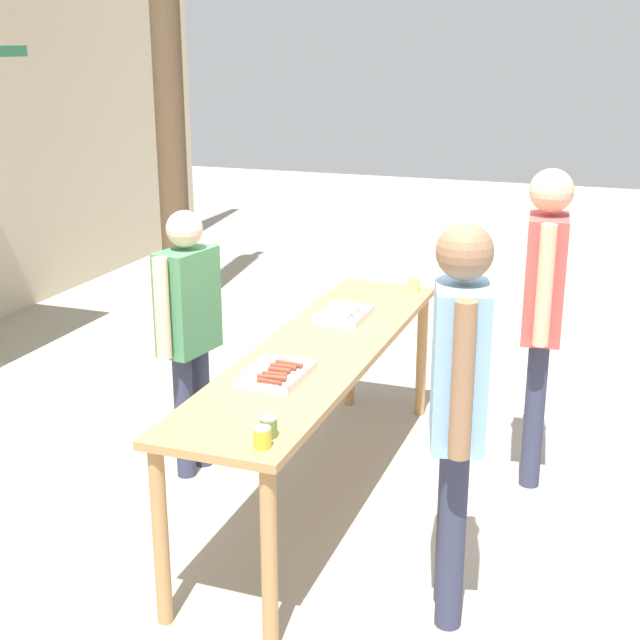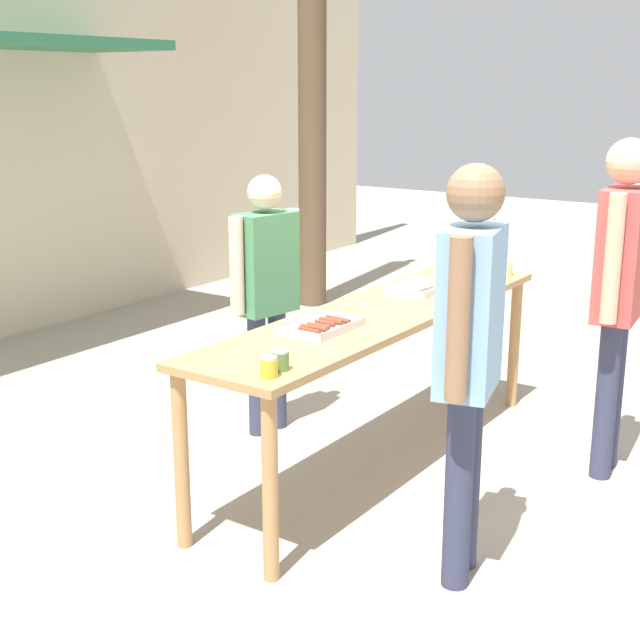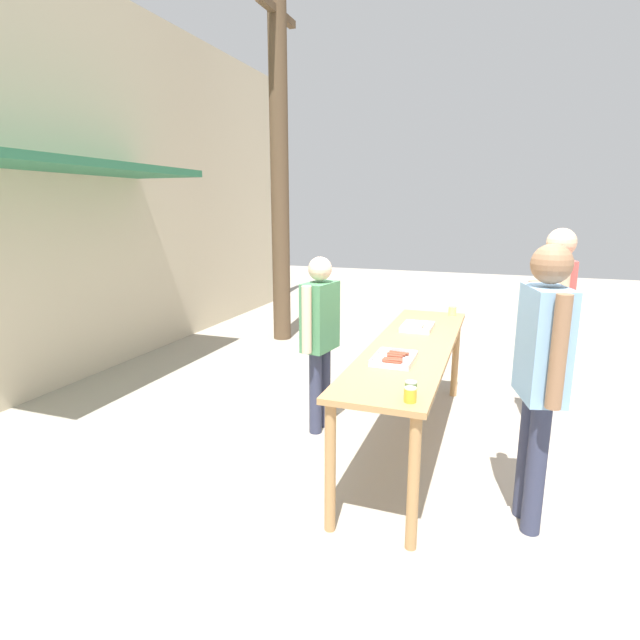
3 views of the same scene
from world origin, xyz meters
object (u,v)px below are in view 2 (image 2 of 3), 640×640
at_px(beer_cup, 506,268).
at_px(person_customer_with_cup, 620,276).
at_px(food_tray_sausages, 320,327).
at_px(condiment_jar_ketchup, 281,360).
at_px(person_customer_holding_hotdog, 469,338).
at_px(utility_pole, 312,19).
at_px(food_tray_buns, 419,288).
at_px(person_server_behind_table, 266,281).
at_px(condiment_jar_mustard, 269,367).

relative_size(beer_cup, person_customer_with_cup, 0.05).
xyz_separation_m(food_tray_sausages, condiment_jar_ketchup, (-0.64, -0.23, 0.03)).
relative_size(food_tray_sausages, person_customer_holding_hotdog, 0.22).
relative_size(person_customer_holding_hotdog, utility_pole, 0.34).
bearing_deg(person_customer_with_cup, person_customer_holding_hotdog, -13.24).
bearing_deg(utility_pole, person_customer_holding_hotdog, -137.61).
height_order(food_tray_buns, person_customer_with_cup, person_customer_with_cup).
xyz_separation_m(person_server_behind_table, utility_pole, (2.86, 1.67, 1.71)).
height_order(person_server_behind_table, person_customer_holding_hotdog, person_customer_holding_hotdog).
bearing_deg(food_tray_sausages, person_server_behind_table, 54.46).
height_order(condiment_jar_ketchup, beer_cup, beer_cup).
bearing_deg(utility_pole, food_tray_buns, -134.31).
bearing_deg(condiment_jar_mustard, food_tray_buns, 7.90).
relative_size(condiment_jar_mustard, person_customer_holding_hotdog, 0.05).
distance_m(beer_cup, person_customer_holding_hotdog, 2.19).
xyz_separation_m(condiment_jar_ketchup, person_server_behind_table, (1.19, 1.01, 0.01)).
bearing_deg(person_customer_holding_hotdog, food_tray_buns, -158.74).
height_order(food_tray_buns, beer_cup, beer_cup).
height_order(food_tray_buns, utility_pole, utility_pole).
bearing_deg(food_tray_sausages, utility_pole, 35.58).
relative_size(condiment_jar_mustard, person_server_behind_table, 0.06).
relative_size(food_tray_sausages, person_customer_with_cup, 0.22).
height_order(food_tray_sausages, utility_pole, utility_pole).
height_order(beer_cup, person_customer_with_cup, person_customer_with_cup).
distance_m(condiment_jar_mustard, person_customer_holding_hotdog, 0.84).
xyz_separation_m(condiment_jar_mustard, person_customer_holding_hotdog, (0.43, -0.71, 0.14)).
bearing_deg(food_tray_buns, food_tray_sausages, 179.94).
xyz_separation_m(condiment_jar_mustard, person_customer_with_cup, (1.87, -0.89, 0.17)).
distance_m(person_server_behind_table, person_customer_with_cup, 2.01).
height_order(person_customer_with_cup, utility_pole, utility_pole).
bearing_deg(food_tray_buns, condiment_jar_ketchup, -172.13).
xyz_separation_m(beer_cup, utility_pole, (1.66, 2.69, 1.72)).
xyz_separation_m(food_tray_buns, condiment_jar_ketchup, (-1.67, -0.23, 0.02)).
bearing_deg(condiment_jar_ketchup, condiment_jar_mustard, -171.71).
xyz_separation_m(condiment_jar_ketchup, person_customer_with_cup, (1.77, -0.91, 0.17)).
xyz_separation_m(beer_cup, person_customer_holding_hotdog, (-2.06, -0.71, 0.14)).
height_order(condiment_jar_ketchup, utility_pole, utility_pole).
height_order(beer_cup, person_server_behind_table, person_server_behind_table).
bearing_deg(person_server_behind_table, beer_cup, -31.08).
xyz_separation_m(food_tray_buns, beer_cup, (0.73, -0.24, 0.02)).
bearing_deg(person_customer_holding_hotdog, condiment_jar_mustard, -73.07).
xyz_separation_m(person_customer_with_cup, utility_pole, (2.28, 3.58, 1.55)).
height_order(food_tray_sausages, condiment_jar_ketchup, condiment_jar_ketchup).
height_order(condiment_jar_mustard, person_customer_holding_hotdog, person_customer_holding_hotdog).
distance_m(food_tray_sausages, utility_pole, 4.55).
bearing_deg(person_server_behind_table, person_customer_with_cup, -63.82).
height_order(condiment_jar_mustard, person_customer_with_cup, person_customer_with_cup).
xyz_separation_m(food_tray_sausages, person_server_behind_table, (0.56, 0.78, 0.04)).
xyz_separation_m(condiment_jar_mustard, person_server_behind_table, (1.29, 1.02, 0.01)).
height_order(food_tray_buns, condiment_jar_mustard, condiment_jar_mustard).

